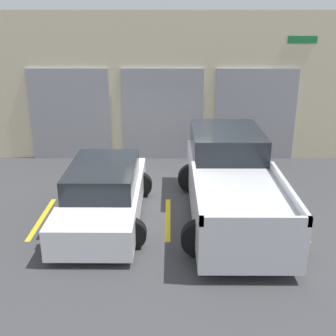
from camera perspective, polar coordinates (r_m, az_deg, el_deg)
The scene contains 7 objects.
ground_plane at distance 11.45m, azimuth 0.03°, elevation -3.38°, with size 28.00×28.00×0.00m, color #3D3D3F.
shophouse_building at distance 13.98m, azimuth 0.08°, elevation 10.80°, with size 14.93×0.68×4.70m.
pickup_truck at distance 10.06m, azimuth 8.57°, elevation -1.80°, with size 2.47×5.26×1.80m.
sedan_white at distance 9.93m, azimuth -8.71°, elevation -3.50°, with size 2.14×4.28×1.33m.
parking_stripe_far_left at distance 10.50m, azimuth -16.72°, elevation -6.53°, with size 0.12×2.20×0.01m, color gold.
parking_stripe_left at distance 10.05m, azimuth -0.02°, elevation -6.86°, with size 0.12×2.20×0.01m, color gold.
parking_stripe_centre at distance 10.47m, azimuth 16.74°, elevation -6.62°, with size 0.12×2.20×0.01m, color gold.
Camera 1 is at (0.06, -10.52, 4.54)m, focal length 45.00 mm.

